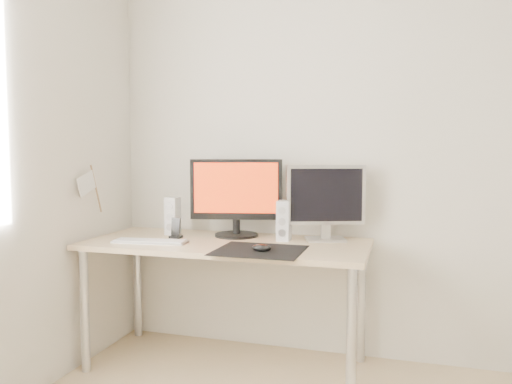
{
  "coord_description": "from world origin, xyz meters",
  "views": [
    {
      "loc": [
        0.03,
        -1.26,
        1.24
      ],
      "look_at": [
        -0.78,
        1.47,
        1.01
      ],
      "focal_mm": 35.0,
      "sensor_mm": 36.0,
      "label": 1
    }
  ],
  "objects_px": {
    "mouse": "(262,248)",
    "speaker_right": "(284,221)",
    "second_monitor": "(326,199)",
    "speaker_left": "(173,216)",
    "keyboard": "(150,241)",
    "phone_dock": "(176,232)",
    "main_monitor": "(236,195)",
    "desk": "(226,255)"
  },
  "relations": [
    {
      "from": "mouse",
      "to": "speaker_right",
      "type": "bearing_deg",
      "value": 84.62
    },
    {
      "from": "mouse",
      "to": "second_monitor",
      "type": "height_order",
      "value": "second_monitor"
    },
    {
      "from": "speaker_left",
      "to": "mouse",
      "type": "bearing_deg",
      "value": -28.34
    },
    {
      "from": "second_monitor",
      "to": "keyboard",
      "type": "height_order",
      "value": "second_monitor"
    },
    {
      "from": "speaker_left",
      "to": "phone_dock",
      "type": "bearing_deg",
      "value": -56.02
    },
    {
      "from": "main_monitor",
      "to": "speaker_right",
      "type": "height_order",
      "value": "main_monitor"
    },
    {
      "from": "desk",
      "to": "phone_dock",
      "type": "relative_size",
      "value": 13.34
    },
    {
      "from": "mouse",
      "to": "second_monitor",
      "type": "bearing_deg",
      "value": 57.97
    },
    {
      "from": "main_monitor",
      "to": "phone_dock",
      "type": "relative_size",
      "value": 4.56
    },
    {
      "from": "second_monitor",
      "to": "speaker_left",
      "type": "bearing_deg",
      "value": -176.58
    },
    {
      "from": "speaker_left",
      "to": "speaker_right",
      "type": "bearing_deg",
      "value": -1.09
    },
    {
      "from": "mouse",
      "to": "phone_dock",
      "type": "bearing_deg",
      "value": 156.92
    },
    {
      "from": "main_monitor",
      "to": "speaker_left",
      "type": "distance_m",
      "value": 0.43
    },
    {
      "from": "mouse",
      "to": "desk",
      "type": "distance_m",
      "value": 0.37
    },
    {
      "from": "speaker_right",
      "to": "desk",
      "type": "bearing_deg",
      "value": -158.34
    },
    {
      "from": "phone_dock",
      "to": "speaker_right",
      "type": "bearing_deg",
      "value": 8.39
    },
    {
      "from": "second_monitor",
      "to": "keyboard",
      "type": "bearing_deg",
      "value": -159.85
    },
    {
      "from": "speaker_left",
      "to": "speaker_right",
      "type": "relative_size",
      "value": 1.0
    },
    {
      "from": "main_monitor",
      "to": "speaker_left",
      "type": "xyz_separation_m",
      "value": [
        -0.4,
        -0.04,
        -0.14
      ]
    },
    {
      "from": "second_monitor",
      "to": "mouse",
      "type": "bearing_deg",
      "value": -122.03
    },
    {
      "from": "main_monitor",
      "to": "speaker_left",
      "type": "relative_size",
      "value": 2.37
    },
    {
      "from": "desk",
      "to": "speaker_left",
      "type": "xyz_separation_m",
      "value": [
        -0.4,
        0.14,
        0.19
      ]
    },
    {
      "from": "desk",
      "to": "second_monitor",
      "type": "xyz_separation_m",
      "value": [
        0.54,
        0.19,
        0.32
      ]
    },
    {
      "from": "mouse",
      "to": "keyboard",
      "type": "height_order",
      "value": "mouse"
    },
    {
      "from": "desk",
      "to": "keyboard",
      "type": "xyz_separation_m",
      "value": [
        -0.4,
        -0.15,
        0.09
      ]
    },
    {
      "from": "second_monitor",
      "to": "speaker_left",
      "type": "xyz_separation_m",
      "value": [
        -0.94,
        -0.06,
        -0.13
      ]
    },
    {
      "from": "mouse",
      "to": "speaker_right",
      "type": "xyz_separation_m",
      "value": [
        0.03,
        0.35,
        0.09
      ]
    },
    {
      "from": "second_monitor",
      "to": "speaker_right",
      "type": "distance_m",
      "value": 0.27
    },
    {
      "from": "second_monitor",
      "to": "phone_dock",
      "type": "height_order",
      "value": "second_monitor"
    },
    {
      "from": "phone_dock",
      "to": "keyboard",
      "type": "bearing_deg",
      "value": -111.85
    },
    {
      "from": "main_monitor",
      "to": "second_monitor",
      "type": "distance_m",
      "value": 0.54
    },
    {
      "from": "speaker_right",
      "to": "keyboard",
      "type": "relative_size",
      "value": 0.54
    },
    {
      "from": "mouse",
      "to": "keyboard",
      "type": "bearing_deg",
      "value": 173.59
    },
    {
      "from": "speaker_right",
      "to": "keyboard",
      "type": "height_order",
      "value": "speaker_right"
    },
    {
      "from": "desk",
      "to": "speaker_left",
      "type": "bearing_deg",
      "value": 161.17
    },
    {
      "from": "desk",
      "to": "second_monitor",
      "type": "relative_size",
      "value": 3.66
    },
    {
      "from": "second_monitor",
      "to": "phone_dock",
      "type": "relative_size",
      "value": 3.65
    },
    {
      "from": "speaker_left",
      "to": "keyboard",
      "type": "height_order",
      "value": "speaker_left"
    },
    {
      "from": "second_monitor",
      "to": "speaker_right",
      "type": "bearing_deg",
      "value": -163.17
    },
    {
      "from": "main_monitor",
      "to": "phone_dock",
      "type": "bearing_deg",
      "value": -155.43
    },
    {
      "from": "speaker_right",
      "to": "phone_dock",
      "type": "distance_m",
      "value": 0.65
    },
    {
      "from": "desk",
      "to": "main_monitor",
      "type": "height_order",
      "value": "main_monitor"
    }
  ]
}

